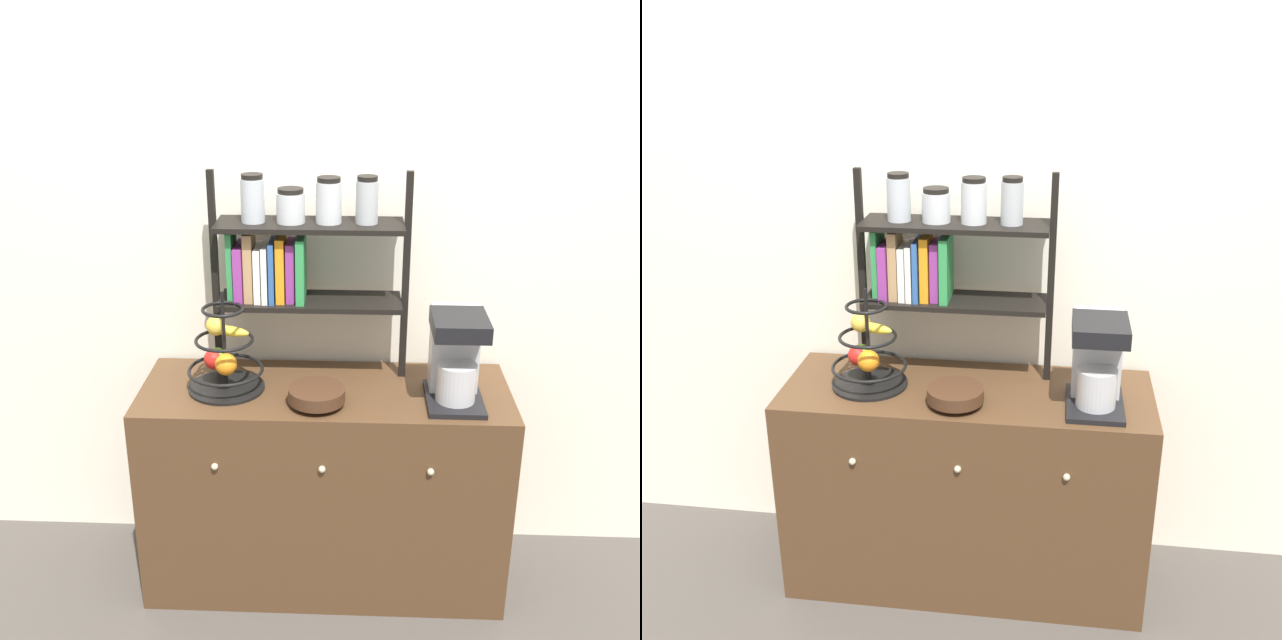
# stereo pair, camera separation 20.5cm
# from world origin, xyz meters

# --- Properties ---
(ground_plane) EXTENTS (12.00, 12.00, 0.00)m
(ground_plane) POSITION_xyz_m (0.00, 0.00, 0.00)
(ground_plane) COLOR #47423D
(wall_back) EXTENTS (7.00, 0.05, 2.60)m
(wall_back) POSITION_xyz_m (0.00, 0.52, 1.30)
(wall_back) COLOR silver
(wall_back) RESTS_ON ground_plane
(sideboard) EXTENTS (1.29, 0.49, 0.79)m
(sideboard) POSITION_xyz_m (0.00, 0.24, 0.39)
(sideboard) COLOR #4C331E
(sideboard) RESTS_ON ground_plane
(coffee_maker) EXTENTS (0.19, 0.26, 0.31)m
(coffee_maker) POSITION_xyz_m (0.44, 0.19, 0.94)
(coffee_maker) COLOR black
(coffee_maker) RESTS_ON sideboard
(fruit_stand) EXTENTS (0.27, 0.27, 0.36)m
(fruit_stand) POSITION_xyz_m (-0.35, 0.23, 0.91)
(fruit_stand) COLOR black
(fruit_stand) RESTS_ON sideboard
(wooden_bowl) EXTENTS (0.19, 0.19, 0.06)m
(wooden_bowl) POSITION_xyz_m (-0.02, 0.11, 0.82)
(wooden_bowl) COLOR #422819
(wooden_bowl) RESTS_ON sideboard
(shelf_hutch) EXTENTS (0.69, 0.20, 0.74)m
(shelf_hutch) POSITION_xyz_m (-0.12, 0.36, 1.25)
(shelf_hutch) COLOR black
(shelf_hutch) RESTS_ON sideboard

